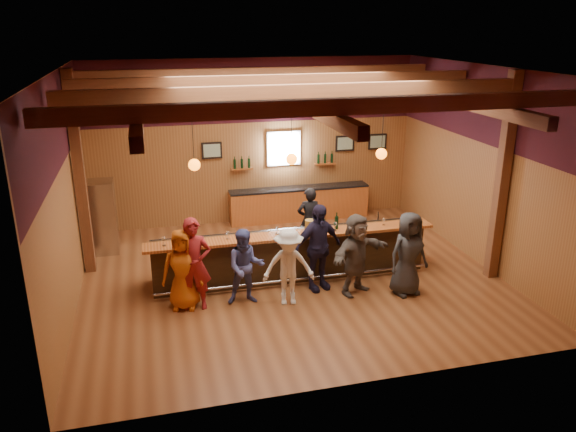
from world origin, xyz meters
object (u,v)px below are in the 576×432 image
(customer_brown, at_px, (356,254))
(bartender, at_px, (309,220))
(customer_denim, at_px, (246,267))
(ice_bucket, at_px, (310,225))
(customer_orange, at_px, (183,269))
(customer_white, at_px, (289,267))
(bottle_a, at_px, (324,224))
(stainless_fridge, at_px, (101,217))
(customer_dark, at_px, (408,254))
(back_bar_cabinet, at_px, (299,203))
(bar_counter, at_px, (290,253))
(customer_redvest, at_px, (194,264))
(customer_navy, at_px, (318,247))

(customer_brown, relative_size, bartender, 1.06)
(customer_denim, distance_m, ice_bucket, 1.83)
(customer_orange, xyz_separation_m, customer_brown, (3.52, -0.21, 0.04))
(ice_bucket, bearing_deg, customer_brown, -52.28)
(customer_white, height_order, ice_bucket, customer_white)
(bottle_a, bearing_deg, stainless_fridge, 151.02)
(customer_denim, bearing_deg, bottle_a, 29.55)
(bartender, xyz_separation_m, ice_bucket, (-0.40, -1.43, 0.42))
(customer_dark, bearing_deg, back_bar_cabinet, 90.70)
(customer_denim, bearing_deg, bar_counter, 46.96)
(bartender, bearing_deg, customer_denim, 49.79)
(customer_redvest, xyz_separation_m, customer_brown, (3.30, -0.15, -0.07))
(back_bar_cabinet, height_order, customer_white, customer_white)
(bar_counter, distance_m, bartender, 1.46)
(customer_white, height_order, bottle_a, customer_white)
(ice_bucket, bearing_deg, customer_redvest, -163.17)
(customer_dark, bearing_deg, customer_navy, 149.38)
(bartender, bearing_deg, bar_counter, 57.95)
(customer_redvest, distance_m, ice_bucket, 2.71)
(customer_denim, xyz_separation_m, customer_navy, (1.57, 0.25, 0.16))
(stainless_fridge, relative_size, ice_bucket, 7.44)
(bar_counter, relative_size, customer_redvest, 3.37)
(ice_bucket, bearing_deg, bar_counter, 149.30)
(back_bar_cabinet, xyz_separation_m, customer_dark, (0.94, -5.03, 0.41))
(bar_counter, distance_m, ice_bucket, 0.84)
(back_bar_cabinet, bearing_deg, customer_navy, -100.38)
(customer_white, distance_m, bartender, 2.75)
(customer_redvest, height_order, bottle_a, customer_redvest)
(back_bar_cabinet, xyz_separation_m, customer_white, (-1.56, -4.86, 0.32))
(customer_redvest, bearing_deg, bottle_a, 24.04)
(customer_dark, bearing_deg, customer_orange, 163.71)
(back_bar_cabinet, relative_size, customer_denim, 2.55)
(ice_bucket, bearing_deg, stainless_fridge, 149.25)
(back_bar_cabinet, height_order, customer_redvest, customer_redvest)
(customer_redvest, height_order, customer_brown, customer_redvest)
(customer_navy, xyz_separation_m, ice_bucket, (-0.00, 0.57, 0.29))
(bar_counter, distance_m, customer_brown, 1.63)
(bar_counter, distance_m, stainless_fridge, 4.81)
(bottle_a, bearing_deg, ice_bucket, -177.45)
(customer_denim, xyz_separation_m, bartender, (1.97, 2.26, 0.03))
(customer_navy, distance_m, ice_bucket, 0.64)
(customer_orange, relative_size, customer_denim, 1.05)
(stainless_fridge, distance_m, bartender, 5.05)
(back_bar_cabinet, distance_m, customer_navy, 4.47)
(customer_orange, relative_size, customer_redvest, 0.88)
(stainless_fridge, bearing_deg, customer_brown, -34.66)
(customer_brown, bearing_deg, customer_denim, 149.18)
(bar_counter, relative_size, customer_orange, 3.83)
(customer_navy, bearing_deg, ice_bucket, 74.27)
(ice_bucket, height_order, bottle_a, bottle_a)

